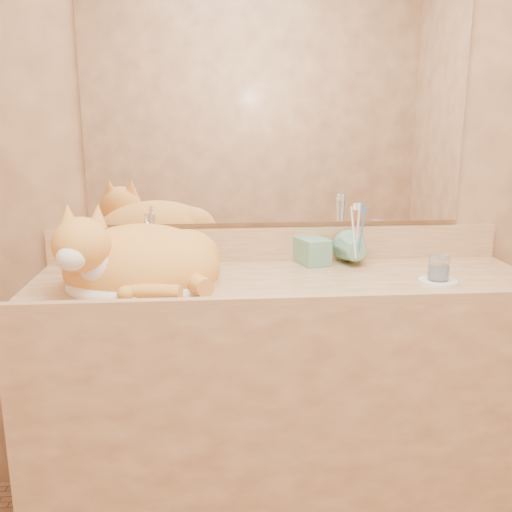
{
  "coord_description": "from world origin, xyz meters",
  "views": [
    {
      "loc": [
        -0.24,
        -0.99,
        1.34
      ],
      "look_at": [
        -0.1,
        0.7,
        0.94
      ],
      "focal_mm": 40.0,
      "sensor_mm": 36.0,
      "label": 1
    }
  ],
  "objects": [
    {
      "name": "wall_back",
      "position": [
        0.0,
        1.0,
        1.25
      ],
      "size": [
        2.4,
        0.02,
        2.5
      ],
      "primitive_type": "cube",
      "color": "#8E6240",
      "rests_on": "ground"
    },
    {
      "name": "vanity_counter",
      "position": [
        0.0,
        0.72,
        0.42
      ],
      "size": [
        1.6,
        0.55,
        0.85
      ],
      "primitive_type": null,
      "color": "#9B6D45",
      "rests_on": "floor"
    },
    {
      "name": "mirror",
      "position": [
        0.0,
        0.99,
        1.39
      ],
      "size": [
        1.3,
        0.02,
        0.8
      ],
      "primitive_type": "cube",
      "color": "white",
      "rests_on": "wall_back"
    },
    {
      "name": "sink_basin",
      "position": [
        -0.45,
        0.7,
        0.92
      ],
      "size": [
        0.52,
        0.46,
        0.14
      ],
      "primitive_type": null,
      "rotation": [
        0.0,
        0.0,
        0.22
      ],
      "color": "white",
      "rests_on": "vanity_counter"
    },
    {
      "name": "faucet",
      "position": [
        -0.45,
        0.88,
        0.94
      ],
      "size": [
        0.08,
        0.13,
        0.18
      ],
      "primitive_type": null,
      "rotation": [
        0.0,
        0.0,
        0.33
      ],
      "color": "white",
      "rests_on": "vanity_counter"
    },
    {
      "name": "cat",
      "position": [
        -0.46,
        0.7,
        0.94
      ],
      "size": [
        0.52,
        0.44,
        0.26
      ],
      "primitive_type": null,
      "rotation": [
        0.0,
        0.0,
        -0.1
      ],
      "color": "orange",
      "rests_on": "sink_basin"
    },
    {
      "name": "soap_dispenser",
      "position": [
        0.14,
        0.87,
        0.95
      ],
      "size": [
        0.11,
        0.12,
        0.2
      ],
      "primitive_type": "imported",
      "rotation": [
        0.0,
        0.0,
        0.3
      ],
      "color": "#65A182",
      "rests_on": "vanity_counter"
    },
    {
      "name": "toothbrush_cup",
      "position": [
        0.26,
        0.85,
        0.9
      ],
      "size": [
        0.12,
        0.12,
        0.11
      ],
      "primitive_type": "imported",
      "rotation": [
        0.0,
        0.0,
        0.05
      ],
      "color": "#65A182",
      "rests_on": "vanity_counter"
    },
    {
      "name": "toothbrushes",
      "position": [
        0.26,
        0.85,
        0.98
      ],
      "size": [
        0.04,
        0.04,
        0.23
      ],
      "primitive_type": null,
      "color": "white",
      "rests_on": "toothbrush_cup"
    },
    {
      "name": "saucer",
      "position": [
        0.46,
        0.66,
        0.85
      ],
      "size": [
        0.12,
        0.12,
        0.01
      ],
      "primitive_type": "cylinder",
      "color": "white",
      "rests_on": "vanity_counter"
    },
    {
      "name": "water_glass",
      "position": [
        0.46,
        0.66,
        0.9
      ],
      "size": [
        0.06,
        0.06,
        0.08
      ],
      "primitive_type": "cylinder",
      "color": "white",
      "rests_on": "saucer"
    },
    {
      "name": "lotion_bottle",
      "position": [
        -0.65,
        0.88,
        0.91
      ],
      "size": [
        0.05,
        0.05,
        0.13
      ],
      "primitive_type": "cylinder",
      "color": "white",
      "rests_on": "vanity_counter"
    }
  ]
}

